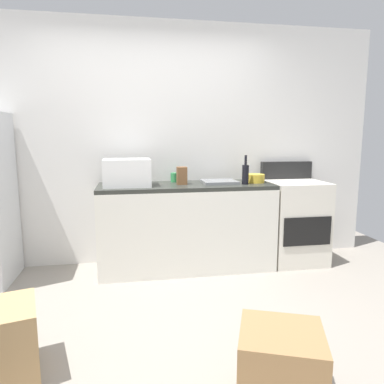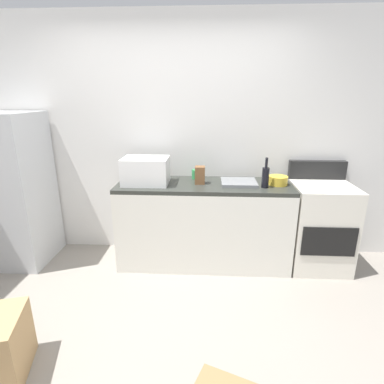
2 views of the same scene
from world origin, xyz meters
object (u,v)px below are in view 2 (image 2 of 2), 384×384
at_px(microwave, 146,171).
at_px(coffee_mug, 195,174).
at_px(wine_bottle, 265,177).
at_px(stove_oven, 319,225).
at_px(refrigerator, 12,190).
at_px(mixing_bowl, 278,180).
at_px(knife_block, 200,175).

relative_size(microwave, coffee_mug, 4.60).
distance_m(wine_bottle, coffee_mug, 0.76).
distance_m(stove_oven, microwave, 1.90).
relative_size(refrigerator, microwave, 3.51).
relative_size(stove_oven, mixing_bowl, 5.79).
bearing_deg(coffee_mug, stove_oven, -7.93).
bearing_deg(knife_block, coffee_mug, 105.94).
bearing_deg(stove_oven, microwave, -178.83).
bearing_deg(mixing_bowl, refrigerator, -179.03).
distance_m(wine_bottle, knife_block, 0.66).
bearing_deg(microwave, stove_oven, 1.17).
xyz_separation_m(stove_oven, microwave, (-1.82, -0.04, 0.57)).
bearing_deg(stove_oven, wine_bottle, -169.51).
height_order(stove_oven, mixing_bowl, stove_oven).
distance_m(stove_oven, wine_bottle, 0.83).
height_order(refrigerator, coffee_mug, refrigerator).
relative_size(refrigerator, wine_bottle, 5.38).
height_order(wine_bottle, coffee_mug, wine_bottle).
bearing_deg(refrigerator, wine_bottle, -1.28).
xyz_separation_m(refrigerator, knife_block, (2.01, 0.05, 0.18)).
relative_size(stove_oven, microwave, 2.39).
bearing_deg(knife_block, wine_bottle, -9.36).
bearing_deg(wine_bottle, microwave, 176.32).
bearing_deg(microwave, mixing_bowl, 1.26).
bearing_deg(stove_oven, knife_block, -179.64).
xyz_separation_m(wine_bottle, coffee_mug, (-0.70, 0.30, -0.06)).
height_order(knife_block, mixing_bowl, knife_block).
height_order(microwave, mixing_bowl, microwave).
bearing_deg(wine_bottle, refrigerator, 178.72).
bearing_deg(coffee_mug, refrigerator, -173.02).
bearing_deg(mixing_bowl, stove_oven, 0.92).
height_order(stove_oven, coffee_mug, stove_oven).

